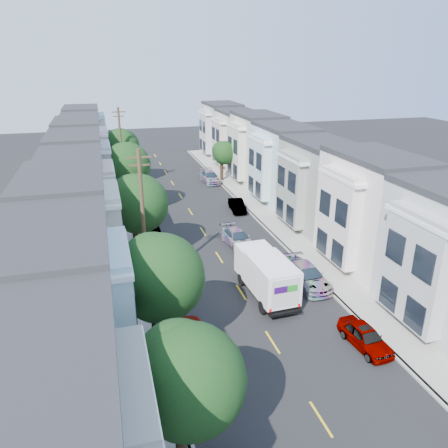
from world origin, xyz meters
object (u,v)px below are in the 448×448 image
parked_left_c (169,286)px  parked_right_b (306,276)px  tree_a (186,381)px  tree_e (120,147)px  lead_sedan (237,238)px  parked_right_c (237,206)px  utility_pole_far (121,150)px  parked_right_d (210,177)px  tree_far_r (224,153)px  fedex_truck (266,274)px  tree_d (126,166)px  parked_right_a (365,337)px  tree_c (137,204)px  parked_left_b (190,347)px  utility_pole_near (143,223)px  parked_left_d (152,235)px  tree_b (158,278)px

parked_left_c → parked_right_b: parked_right_b is taller
tree_a → tree_e: (0.00, 43.91, 0.47)m
lead_sedan → parked_right_c: (2.69, 8.75, -0.05)m
utility_pole_far → parked_right_d: 12.09m
parked_right_d → tree_far_r: bearing=6.2°
fedex_truck → parked_right_c: fedex_truck is taller
tree_d → parked_right_d: 15.88m
tree_d → parked_right_a: size_ratio=1.92×
utility_pole_far → fedex_truck: 30.06m
tree_c → utility_pole_far: 20.93m
tree_a → parked_left_b: tree_a is taller
parked_left_c → utility_pole_near: bearing=139.0°
tree_far_r → parked_left_d: 22.06m
parked_left_d → parked_right_c: bearing=26.3°
tree_c → tree_b: bearing=-90.0°
tree_a → parked_left_c: (1.40, 13.99, -3.73)m
parked_left_b → utility_pole_far: bearing=88.1°
tree_c → parked_left_c: (1.40, -6.09, -4.16)m
parked_right_d → parked_left_b: bearing=-108.6°
parked_left_b → parked_left_d: bearing=85.8°
tree_a → parked_right_b: 17.43m
tree_a → tree_c: 20.08m
parked_left_d → parked_right_a: parked_left_d is taller
tree_e → tree_b: bearing=-90.0°
tree_far_r → parked_right_b: 29.72m
tree_d → parked_right_a: (11.20, -26.49, -4.64)m
tree_d → parked_right_c: (11.20, -1.88, -4.66)m
tree_c → parked_right_b: size_ratio=1.47×
lead_sedan → parked_left_b: 15.94m
parked_right_d → tree_b: bearing=-111.1°
lead_sedan → parked_right_b: bearing=-77.4°
tree_e → lead_sedan: size_ratio=1.61×
utility_pole_near → parked_right_b: (11.20, -2.17, -4.41)m
tree_c → utility_pole_near: 5.08m
tree_far_r → utility_pole_far: size_ratio=0.53×
utility_pole_near → parked_right_b: utility_pole_near is taller
parked_left_b → parked_right_d: (9.80, 35.18, -0.03)m
tree_d → utility_pole_near: utility_pole_near is taller
lead_sedan → parked_left_c: bearing=-140.5°
parked_left_b → utility_pole_near: bearing=95.5°
tree_b → utility_pole_near: size_ratio=0.72×
utility_pole_far → parked_right_d: bearing=5.1°
tree_c → tree_d: bearing=90.0°
tree_c → parked_right_c: tree_c is taller
tree_far_r → parked_right_d: (-1.99, -0.33, -3.04)m
tree_b → fedex_truck: bearing=30.6°
parked_left_c → parked_right_a: 13.15m
tree_d → parked_left_b: size_ratio=1.42×
utility_pole_far → parked_right_b: utility_pole_far is taller
tree_a → parked_left_d: tree_a is taller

